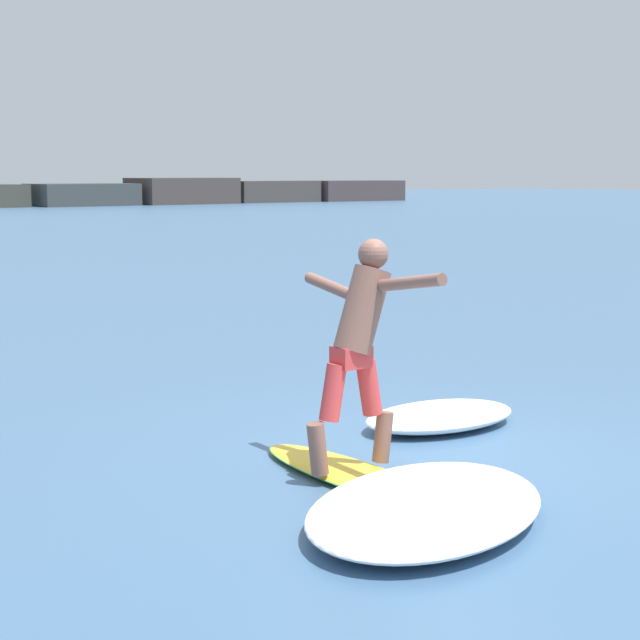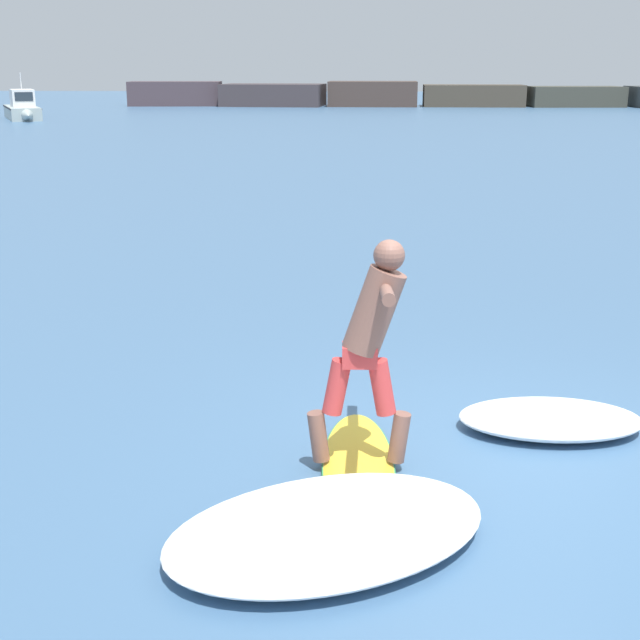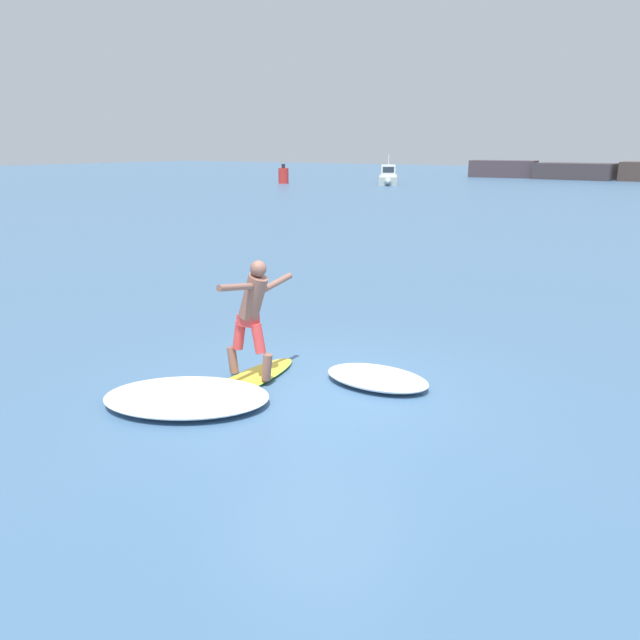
# 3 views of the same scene
# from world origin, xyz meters

# --- Properties ---
(ground_plane) EXTENTS (200.00, 200.00, 0.00)m
(ground_plane) POSITION_xyz_m (0.00, 0.00, 0.00)
(ground_plane) COLOR #41658B
(rock_jetty_breakwater) EXTENTS (66.60, 5.10, 1.82)m
(rock_jetty_breakwater) POSITION_xyz_m (14.01, 62.00, 0.81)
(rock_jetty_breakwater) COLOR #47393F
(rock_jetty_breakwater) RESTS_ON ground
(surfboard) EXTENTS (0.63, 2.23, 0.22)m
(surfboard) POSITION_xyz_m (-1.01, -0.26, 0.04)
(surfboard) COLOR yellow
(surfboard) RESTS_ON ground
(surfer) EXTENTS (0.79, 1.62, 1.72)m
(surfer) POSITION_xyz_m (-0.93, -0.22, 1.09)
(surfer) COLOR brown
(surfer) RESTS_ON surfboard
(fishing_boat_near_jetty) EXTENTS (4.02, 6.57, 2.56)m
(fishing_boat_near_jetty) POSITION_xyz_m (-20.83, 44.28, 0.57)
(fishing_boat_near_jetty) COLOR #A4B1AC
(fishing_boat_near_jetty) RESTS_ON ground
(wave_foam_at_tail) EXTENTS (2.59, 2.29, 0.22)m
(wave_foam_at_tail) POSITION_xyz_m (-1.19, -1.32, 0.11)
(wave_foam_at_tail) COLOR white
(wave_foam_at_tail) RESTS_ON ground
(wave_foam_at_nose) EXTENTS (1.55, 0.93, 0.21)m
(wave_foam_at_nose) POSITION_xyz_m (0.60, 0.65, 0.10)
(wave_foam_at_nose) COLOR white
(wave_foam_at_nose) RESTS_ON ground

